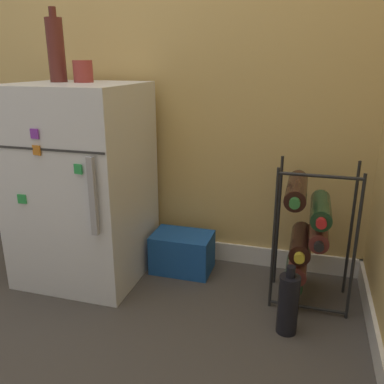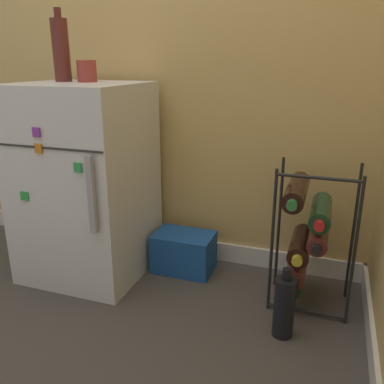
% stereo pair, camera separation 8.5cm
% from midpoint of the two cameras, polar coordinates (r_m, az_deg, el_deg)
% --- Properties ---
extents(ground_plane, '(14.00, 14.00, 0.00)m').
position_cam_midpoint_polar(ground_plane, '(1.65, -10.12, -16.93)').
color(ground_plane, '#423D38').
extents(mini_fridge, '(0.51, 0.51, 0.85)m').
position_cam_midpoint_polar(mini_fridge, '(1.84, -16.33, 1.13)').
color(mini_fridge, silver).
rests_on(mini_fridge, ground_plane).
extents(wine_rack, '(0.30, 0.33, 0.57)m').
position_cam_midpoint_polar(wine_rack, '(1.64, 14.14, -5.67)').
color(wine_rack, black).
rests_on(wine_rack, ground_plane).
extents(soda_box, '(0.27, 0.18, 0.18)m').
position_cam_midpoint_polar(soda_box, '(1.90, -2.66, -8.45)').
color(soda_box, '#194C9E').
rests_on(soda_box, ground_plane).
extents(fridge_top_cup, '(0.08, 0.08, 0.09)m').
position_cam_midpoint_polar(fridge_top_cup, '(1.81, -16.40, 15.94)').
color(fridge_top_cup, maroon).
rests_on(fridge_top_cup, mini_fridge).
extents(fridge_top_bottle, '(0.07, 0.07, 0.29)m').
position_cam_midpoint_polar(fridge_top_bottle, '(1.87, -19.86, 18.30)').
color(fridge_top_bottle, '#56231E').
rests_on(fridge_top_bottle, mini_fridge).
extents(loose_bottle_floor, '(0.07, 0.07, 0.26)m').
position_cam_midpoint_polar(loose_bottle_floor, '(1.52, 11.75, -15.11)').
color(loose_bottle_floor, black).
rests_on(loose_bottle_floor, ground_plane).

